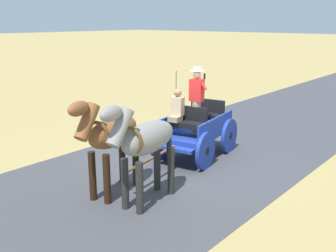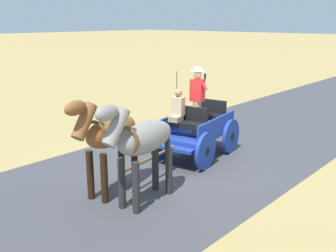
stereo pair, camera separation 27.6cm
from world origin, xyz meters
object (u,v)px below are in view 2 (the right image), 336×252
at_px(horse_drawn_carriage, 196,128).
at_px(traffic_cone, 181,116).
at_px(horse_off_side, 109,134).
at_px(horse_near_side, 142,141).

relative_size(horse_drawn_carriage, traffic_cone, 9.02).
bearing_deg(horse_drawn_carriage, traffic_cone, -43.76).
bearing_deg(horse_off_side, traffic_cone, -64.11).
relative_size(horse_near_side, traffic_cone, 4.42).
distance_m(horse_near_side, traffic_cone, 6.62).
relative_size(horse_drawn_carriage, horse_off_side, 2.04).
relative_size(horse_off_side, traffic_cone, 4.42).
bearing_deg(horse_near_side, horse_off_side, 9.29).
bearing_deg(horse_drawn_carriage, horse_off_side, 91.11).
bearing_deg(traffic_cone, horse_drawn_carriage, 136.24).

